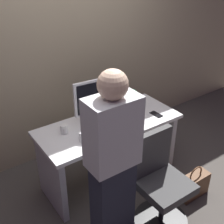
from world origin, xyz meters
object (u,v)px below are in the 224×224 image
at_px(keyboard, 113,125).
at_px(handbag, 194,185).
at_px(office_chair, 160,185).
at_px(cell_phone, 156,114).
at_px(desk, 109,141).
at_px(cup_near_keyboard, 82,136).
at_px(person_at_desk, 113,165).
at_px(book_stack, 131,100).
at_px(mouse, 137,116).
at_px(cup_by_monitor, 64,129).
at_px(monitor, 99,97).

bearing_deg(keyboard, handbag, -49.14).
relative_size(office_chair, handbag, 2.49).
bearing_deg(cell_phone, desk, 159.80).
bearing_deg(cup_near_keyboard, keyboard, 7.78).
relative_size(keyboard, cell_phone, 2.99).
bearing_deg(keyboard, cup_near_keyboard, -172.40).
distance_m(person_at_desk, book_stack, 1.16).
distance_m(office_chair, person_at_desk, 0.64).
relative_size(mouse, cup_by_monitor, 1.05).
height_order(cup_by_monitor, book_stack, book_stack).
height_order(monitor, handbag, monitor).
bearing_deg(cup_near_keyboard, cup_by_monitor, 110.58).
bearing_deg(monitor, cup_near_keyboard, -144.42).
xyz_separation_m(cell_phone, handbag, (0.07, -0.58, -0.61)).
distance_m(keyboard, cup_near_keyboard, 0.40).
bearing_deg(handbag, monitor, 125.91).
xyz_separation_m(mouse, cell_phone, (0.20, -0.08, -0.01)).
xyz_separation_m(person_at_desk, book_stack, (0.83, 0.81, -0.01)).
distance_m(desk, monitor, 0.50).
relative_size(office_chair, cup_by_monitor, 9.91).
distance_m(person_at_desk, mouse, 0.95).
height_order(cup_near_keyboard, cup_by_monitor, same).
bearing_deg(office_chair, handbag, 0.84).
bearing_deg(monitor, person_at_desk, -115.84).
height_order(person_at_desk, book_stack, person_at_desk).
xyz_separation_m(desk, mouse, (0.31, -0.08, 0.24)).
bearing_deg(office_chair, cell_phone, 51.95).
bearing_deg(desk, office_chair, -85.92).
xyz_separation_m(office_chair, mouse, (0.26, 0.66, 0.33)).
bearing_deg(mouse, cup_near_keyboard, -176.37).
distance_m(office_chair, cell_phone, 0.81).
height_order(cup_by_monitor, cell_phone, cup_by_monitor).
bearing_deg(desk, monitor, 108.85).
distance_m(office_chair, cup_by_monitor, 1.05).
height_order(mouse, cell_phone, mouse).
bearing_deg(keyboard, book_stack, 27.73).
bearing_deg(cell_phone, cup_by_monitor, 162.56).
distance_m(office_chair, keyboard, 0.75).
distance_m(person_at_desk, keyboard, 0.74).
bearing_deg(mouse, monitor, 150.07).
distance_m(office_chair, cup_near_keyboard, 0.84).
distance_m(monitor, cup_by_monitor, 0.48).
distance_m(desk, keyboard, 0.25).
bearing_deg(cup_near_keyboard, monitor, 35.58).
relative_size(keyboard, handbag, 1.14).
bearing_deg(person_at_desk, cup_near_keyboard, 86.14).
relative_size(keyboard, cup_near_keyboard, 4.52).
bearing_deg(person_at_desk, office_chair, -8.73).
bearing_deg(person_at_desk, cell_phone, 28.68).
bearing_deg(desk, handbag, -51.73).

